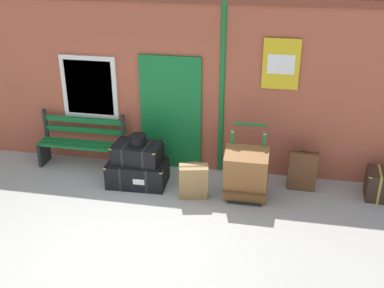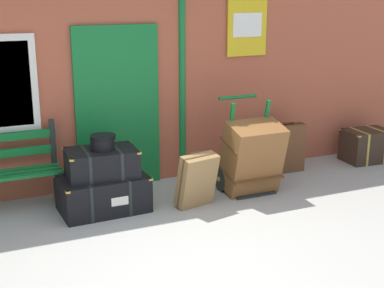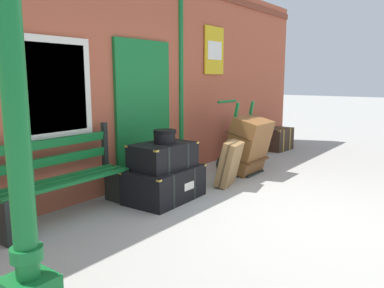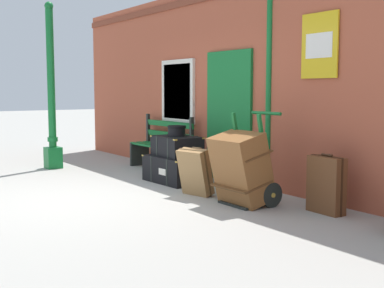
{
  "view_description": "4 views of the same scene",
  "coord_description": "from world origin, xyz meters",
  "views": [
    {
      "loc": [
        1.96,
        -5.19,
        4.1
      ],
      "look_at": [
        0.59,
        1.87,
        0.75
      ],
      "focal_mm": 44.06,
      "sensor_mm": 36.0,
      "label": 1
    },
    {
      "loc": [
        -1.82,
        -4.31,
        2.53
      ],
      "look_at": [
        0.81,
        1.69,
        0.68
      ],
      "focal_mm": 51.72,
      "sensor_mm": 36.0,
      "label": 2
    },
    {
      "loc": [
        -4.02,
        -1.48,
        1.57
      ],
      "look_at": [
        0.42,
        1.79,
        0.62
      ],
      "focal_mm": 36.15,
      "sensor_mm": 36.0,
      "label": 3
    },
    {
      "loc": [
        6.54,
        -2.73,
        1.48
      ],
      "look_at": [
        0.27,
        1.59,
        0.68
      ],
      "focal_mm": 47.97,
      "sensor_mm": 36.0,
      "label": 4
    }
  ],
  "objects": [
    {
      "name": "steamer_trunk_middle",
      "position": [
        -0.32,
        1.71,
        0.58
      ],
      "size": [
        0.84,
        0.59,
        0.33
      ],
      "color": "black",
      "rests_on": "steamer_trunk_base"
    },
    {
      "name": "porters_trolley",
      "position": [
        1.55,
        1.65,
        0.27
      ],
      "size": [
        0.71,
        0.6,
        1.2
      ],
      "color": "black",
      "rests_on": "ground"
    },
    {
      "name": "lamp_post",
      "position": [
        -2.88,
        0.57,
        1.18
      ],
      "size": [
        0.28,
        0.28,
        3.09
      ],
      "color": "#146B2D",
      "rests_on": "ground"
    },
    {
      "name": "large_brown_trunk",
      "position": [
        1.55,
        1.48,
        0.48
      ],
      "size": [
        0.7,
        0.64,
        0.96
      ],
      "color": "brown",
      "rests_on": "ground"
    },
    {
      "name": "steamer_trunk_base",
      "position": [
        -0.33,
        1.68,
        0.21
      ],
      "size": [
        1.03,
        0.69,
        0.43
      ],
      "color": "black",
      "rests_on": "ground"
    },
    {
      "name": "brick_facade",
      "position": [
        -0.01,
        2.6,
        1.6
      ],
      "size": [
        10.4,
        0.35,
        3.2
      ],
      "color": "#AD5138",
      "rests_on": "ground"
    },
    {
      "name": "suitcase_caramel",
      "position": [
        2.46,
        2.05,
        0.34
      ],
      "size": [
        0.48,
        0.2,
        0.73
      ],
      "color": "brown",
      "rests_on": "ground"
    },
    {
      "name": "platform_bench",
      "position": [
        -1.53,
        2.16,
        0.44
      ],
      "size": [
        1.6,
        0.43,
        1.01
      ],
      "color": "#146B2D",
      "rests_on": "ground"
    },
    {
      "name": "suitcase_brown",
      "position": [
        0.72,
        1.34,
        0.34
      ],
      "size": [
        0.52,
        0.41,
        0.68
      ],
      "color": "olive",
      "rests_on": "ground"
    },
    {
      "name": "corner_trunk",
      "position": [
        3.83,
        1.98,
        0.24
      ],
      "size": [
        0.72,
        0.53,
        0.49
      ],
      "color": "#332319",
      "rests_on": "ground"
    },
    {
      "name": "ground_plane",
      "position": [
        0.0,
        0.0,
        0.0
      ],
      "size": [
        60.0,
        60.0,
        0.0
      ],
      "primitive_type": "plane",
      "color": "#A3A099"
    },
    {
      "name": "round_hatbox",
      "position": [
        -0.31,
        1.69,
        0.84
      ],
      "size": [
        0.29,
        0.29,
        0.17
      ],
      "color": "black",
      "rests_on": "steamer_trunk_middle"
    }
  ]
}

